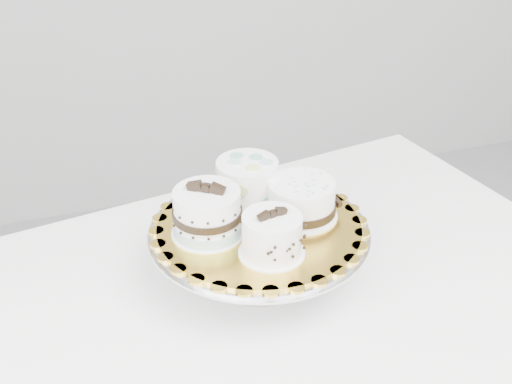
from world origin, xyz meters
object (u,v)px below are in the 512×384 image
object	(u,v)px
cake_banded	(207,214)
cake_ribbon	(302,200)
table	(270,334)
cake_dots	(247,182)
cake_swirl	(272,236)
cake_stand	(259,243)
cake_board	(259,226)

from	to	relation	value
cake_banded	cake_ribbon	bearing A→B (deg)	34.14
table	cake_ribbon	bearing A→B (deg)	29.48
cake_dots	cake_swirl	bearing A→B (deg)	-105.18
cake_stand	cake_dots	world-z (taller)	cake_dots
cake_board	cake_swirl	bearing A→B (deg)	-94.80
cake_dots	cake_board	bearing A→B (deg)	-104.24
cake_swirl	cake_ribbon	xyz separation A→B (m)	(0.08, 0.08, -0.00)
cake_board	cake_dots	distance (m)	0.09
table	cake_stand	size ratio (longest dim) A/B	3.47
cake_swirl	cake_ribbon	world-z (taller)	cake_swirl
cake_stand	cake_board	world-z (taller)	cake_board
cake_swirl	cake_dots	size ratio (longest dim) A/B	0.83
cake_ribbon	cake_dots	bearing A→B (deg)	119.24
cake_board	cake_dots	bearing A→B (deg)	87.02
cake_board	cake_banded	bearing A→B (deg)	177.89
table	cake_ribbon	world-z (taller)	cake_ribbon
table	cake_banded	size ratio (longest dim) A/B	8.63
cake_stand	cake_swirl	size ratio (longest dim) A/B	3.43
cake_board	cake_banded	size ratio (longest dim) A/B	2.28
cake_swirl	cake_ribbon	distance (m)	0.12
cake_swirl	cake_dots	bearing A→B (deg)	75.01
cake_banded	cake_dots	distance (m)	0.11
cake_banded	cake_swirl	bearing A→B (deg)	-13.33
table	cake_swirl	bearing A→B (deg)	-119.41
table	cake_dots	distance (m)	0.26
cake_dots	cake_ribbon	size ratio (longest dim) A/B	0.93
cake_board	cake_banded	xyz separation A→B (m)	(-0.08, 0.00, 0.04)
cake_dots	cake_ribbon	world-z (taller)	cake_dots
cake_banded	table	bearing A→B (deg)	-0.53
cake_stand	cake_board	distance (m)	0.03
cake_swirl	cake_banded	distance (m)	0.11
cake_board	cake_ribbon	bearing A→B (deg)	3.39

